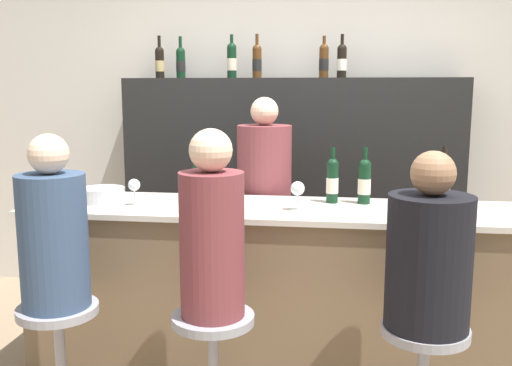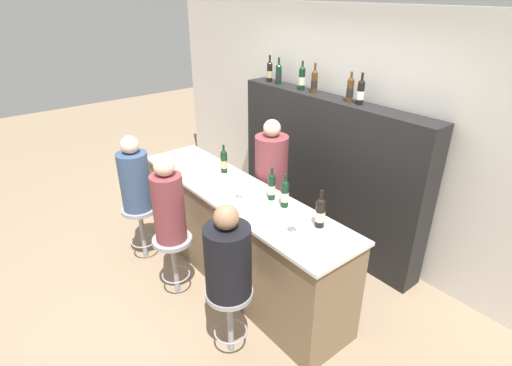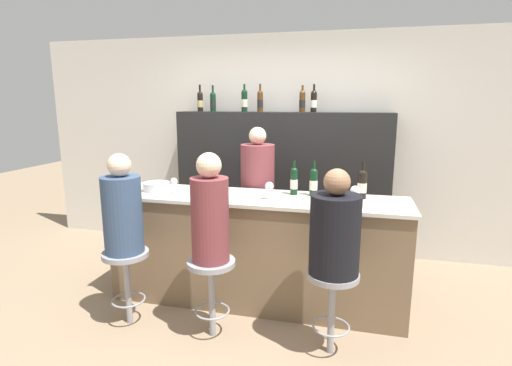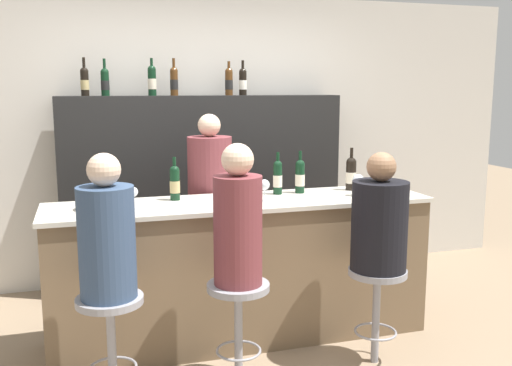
{
  "view_description": "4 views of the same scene",
  "coord_description": "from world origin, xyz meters",
  "px_view_note": "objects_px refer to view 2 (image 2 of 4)",
  "views": [
    {
      "loc": [
        0.33,
        -2.69,
        1.63
      ],
      "look_at": [
        -0.1,
        0.35,
        1.12
      ],
      "focal_mm": 40.0,
      "sensor_mm": 36.0,
      "label": 1
    },
    {
      "loc": [
        2.72,
        -1.66,
        2.73
      ],
      "look_at": [
        0.23,
        0.34,
        1.16
      ],
      "focal_mm": 28.0,
      "sensor_mm": 36.0,
      "label": 2
    },
    {
      "loc": [
        0.84,
        -3.02,
        1.83
      ],
      "look_at": [
        0.01,
        0.28,
        1.12
      ],
      "focal_mm": 28.0,
      "sensor_mm": 36.0,
      "label": 3
    },
    {
      "loc": [
        -1.04,
        -3.43,
        1.77
      ],
      "look_at": [
        0.13,
        0.38,
        1.1
      ],
      "focal_mm": 40.0,
      "sensor_mm": 36.0,
      "label": 4
    }
  ],
  "objects_px": {
    "wine_bottle_counter_3": "(320,212)",
    "metal_bowl": "(186,157)",
    "guest_seated_middle": "(168,204)",
    "bar_stool_left": "(141,219)",
    "wine_bottle_counter_0": "(224,161)",
    "wine_bottle_backbar_0": "(270,72)",
    "wine_bottle_backbar_3": "(314,81)",
    "wine_bottle_counter_1": "(272,186)",
    "wine_glass_2": "(294,221)",
    "wine_bottle_backbar_4": "(350,90)",
    "wine_bottle_backbar_1": "(279,74)",
    "bartender": "(271,197)",
    "guest_seated_right": "(228,258)",
    "wine_bottle_backbar_2": "(302,78)",
    "wine_bottle_counter_2": "(285,193)",
    "bar_stool_middle": "(173,250)",
    "wine_glass_1": "(239,189)",
    "guest_seated_left": "(135,178)",
    "wine_bottle_backbar_5": "(361,92)",
    "bar_stool_right": "(230,304)",
    "wine_glass_0": "(189,159)"
  },
  "relations": [
    {
      "from": "wine_bottle_counter_2",
      "to": "wine_bottle_backbar_1",
      "type": "distance_m",
      "value": 1.84
    },
    {
      "from": "wine_bottle_backbar_1",
      "to": "bar_stool_left",
      "type": "relative_size",
      "value": 0.49
    },
    {
      "from": "wine_bottle_counter_3",
      "to": "wine_bottle_backbar_0",
      "type": "bearing_deg",
      "value": 150.38
    },
    {
      "from": "wine_glass_0",
      "to": "wine_glass_1",
      "type": "bearing_deg",
      "value": -0.0
    },
    {
      "from": "wine_bottle_backbar_4",
      "to": "bartender",
      "type": "height_order",
      "value": "wine_bottle_backbar_4"
    },
    {
      "from": "wine_bottle_backbar_0",
      "to": "wine_bottle_backbar_1",
      "type": "bearing_deg",
      "value": -0.0
    },
    {
      "from": "wine_bottle_counter_2",
      "to": "wine_bottle_backbar_4",
      "type": "distance_m",
      "value": 1.31
    },
    {
      "from": "wine_bottle_counter_1",
      "to": "wine_bottle_backbar_1",
      "type": "xyz_separation_m",
      "value": [
        -1.15,
        1.08,
        0.69
      ]
    },
    {
      "from": "bar_stool_middle",
      "to": "bar_stool_left",
      "type": "bearing_deg",
      "value": 180.0
    },
    {
      "from": "guest_seated_left",
      "to": "bartender",
      "type": "relative_size",
      "value": 0.51
    },
    {
      "from": "wine_bottle_counter_2",
      "to": "bartender",
      "type": "xyz_separation_m",
      "value": [
        -0.6,
        0.36,
        -0.4
      ]
    },
    {
      "from": "wine_bottle_counter_3",
      "to": "wine_bottle_counter_0",
      "type": "bearing_deg",
      "value": -180.0
    },
    {
      "from": "wine_glass_2",
      "to": "guest_seated_right",
      "type": "bearing_deg",
      "value": -102.97
    },
    {
      "from": "wine_bottle_backbar_0",
      "to": "wine_bottle_backbar_1",
      "type": "height_order",
      "value": "wine_bottle_backbar_0"
    },
    {
      "from": "wine_bottle_counter_2",
      "to": "metal_bowl",
      "type": "relative_size",
      "value": 1.25
    },
    {
      "from": "wine_glass_1",
      "to": "guest_seated_middle",
      "type": "height_order",
      "value": "guest_seated_middle"
    },
    {
      "from": "wine_bottle_counter_3",
      "to": "wine_bottle_backbar_4",
      "type": "bearing_deg",
      "value": 122.03
    },
    {
      "from": "wine_bottle_counter_3",
      "to": "guest_seated_left",
      "type": "distance_m",
      "value": 2.0
    },
    {
      "from": "metal_bowl",
      "to": "guest_seated_middle",
      "type": "distance_m",
      "value": 0.98
    },
    {
      "from": "bartender",
      "to": "wine_bottle_backbar_0",
      "type": "bearing_deg",
      "value": 140.95
    },
    {
      "from": "wine_bottle_counter_3",
      "to": "wine_bottle_backbar_1",
      "type": "relative_size",
      "value": 1.06
    },
    {
      "from": "guest_seated_middle",
      "to": "bar_stool_left",
      "type": "bearing_deg",
      "value": -180.0
    },
    {
      "from": "wine_bottle_backbar_0",
      "to": "wine_bottle_backbar_3",
      "type": "xyz_separation_m",
      "value": [
        0.74,
        0.0,
        0.0
      ]
    },
    {
      "from": "guest_seated_left",
      "to": "guest_seated_right",
      "type": "distance_m",
      "value": 1.66
    },
    {
      "from": "wine_bottle_counter_3",
      "to": "guest_seated_right",
      "type": "height_order",
      "value": "guest_seated_right"
    },
    {
      "from": "wine_bottle_counter_0",
      "to": "guest_seated_left",
      "type": "xyz_separation_m",
      "value": [
        -0.5,
        -0.77,
        -0.15
      ]
    },
    {
      "from": "wine_bottle_backbar_1",
      "to": "wine_glass_2",
      "type": "height_order",
      "value": "wine_bottle_backbar_1"
    },
    {
      "from": "wine_bottle_counter_3",
      "to": "metal_bowl",
      "type": "height_order",
      "value": "wine_bottle_counter_3"
    },
    {
      "from": "wine_bottle_counter_1",
      "to": "wine_glass_2",
      "type": "distance_m",
      "value": 0.58
    },
    {
      "from": "wine_glass_1",
      "to": "wine_glass_2",
      "type": "relative_size",
      "value": 0.98
    },
    {
      "from": "wine_bottle_counter_0",
      "to": "wine_bottle_counter_1",
      "type": "height_order",
      "value": "wine_bottle_counter_1"
    },
    {
      "from": "wine_glass_2",
      "to": "wine_glass_1",
      "type": "bearing_deg",
      "value": -180.0
    },
    {
      "from": "wine_bottle_backbar_1",
      "to": "wine_glass_1",
      "type": "xyz_separation_m",
      "value": [
        0.97,
        -1.31,
        -0.71
      ]
    },
    {
      "from": "wine_bottle_backbar_0",
      "to": "wine_bottle_backbar_2",
      "type": "height_order",
      "value": "wine_bottle_backbar_2"
    },
    {
      "from": "guest_seated_middle",
      "to": "bartender",
      "type": "xyz_separation_m",
      "value": [
        0.09,
        1.14,
        -0.27
      ]
    },
    {
      "from": "metal_bowl",
      "to": "guest_seated_right",
      "type": "xyz_separation_m",
      "value": [
        1.69,
        -0.62,
        -0.1
      ]
    },
    {
      "from": "wine_bottle_counter_1",
      "to": "bartender",
      "type": "distance_m",
      "value": 0.69
    },
    {
      "from": "wine_glass_2",
      "to": "bar_stool_middle",
      "type": "bearing_deg",
      "value": -152.58
    },
    {
      "from": "wine_glass_0",
      "to": "metal_bowl",
      "type": "bearing_deg",
      "value": 160.43
    },
    {
      "from": "wine_bottle_counter_3",
      "to": "wine_bottle_backbar_2",
      "type": "bearing_deg",
      "value": 141.34
    },
    {
      "from": "wine_bottle_backbar_0",
      "to": "wine_bottle_counter_0",
      "type": "bearing_deg",
      "value": -62.78
    },
    {
      "from": "wine_bottle_counter_3",
      "to": "metal_bowl",
      "type": "xyz_separation_m",
      "value": [
        -1.87,
        -0.15,
        -0.09
      ]
    },
    {
      "from": "wine_bottle_backbar_0",
      "to": "guest_seated_right",
      "type": "xyz_separation_m",
      "value": [
        1.72,
        -1.85,
        -0.88
      ]
    },
    {
      "from": "guest_seated_middle",
      "to": "wine_bottle_counter_0",
      "type": "bearing_deg",
      "value": 107.33
    },
    {
      "from": "bar_stool_right",
      "to": "wine_bottle_backbar_1",
      "type": "bearing_deg",
      "value": 130.01
    },
    {
      "from": "wine_bottle_counter_3",
      "to": "guest_seated_left",
      "type": "bearing_deg",
      "value": -157.22
    },
    {
      "from": "wine_bottle_backbar_1",
      "to": "wine_bottle_backbar_4",
      "type": "xyz_separation_m",
      "value": [
        1.06,
        0.0,
        0.01
      ]
    },
    {
      "from": "wine_bottle_backbar_0",
      "to": "wine_bottle_backbar_5",
      "type": "xyz_separation_m",
      "value": [
        1.35,
        0.0,
        0.0
      ]
    },
    {
      "from": "metal_bowl",
      "to": "bar_stool_right",
      "type": "xyz_separation_m",
      "value": [
        1.69,
        -0.62,
        -0.55
      ]
    },
    {
      "from": "metal_bowl",
      "to": "wine_bottle_backbar_3",
      "type": "bearing_deg",
      "value": 60.26
    }
  ]
}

